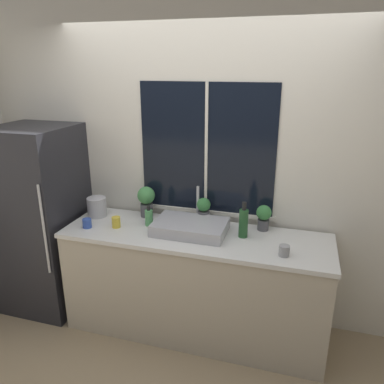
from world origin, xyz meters
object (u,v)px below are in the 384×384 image
at_px(potted_plant_right, 264,216).
at_px(kettle, 97,206).
at_px(potted_plant_left, 146,199).
at_px(mug_blue, 87,223).
at_px(mug_grey, 284,251).
at_px(potted_plant_center, 204,210).
at_px(sink, 190,227).
at_px(bottle_tall, 243,223).
at_px(mug_yellow, 116,222).
at_px(soap_bottle, 149,217).
at_px(refrigerator, 43,219).

relative_size(potted_plant_right, kettle, 1.11).
xyz_separation_m(potted_plant_left, potted_plant_right, (1.02, 0.00, -0.04)).
bearing_deg(mug_blue, potted_plant_left, 44.60).
bearing_deg(mug_grey, potted_plant_center, 150.03).
bearing_deg(mug_blue, mug_grey, -1.08).
bearing_deg(sink, bottle_tall, 4.67).
relative_size(potted_plant_center, potted_plant_right, 1.06).
height_order(potted_plant_left, potted_plant_right, potted_plant_left).
bearing_deg(potted_plant_left, potted_plant_right, 0.00).
xyz_separation_m(potted_plant_left, potted_plant_center, (0.52, 0.00, -0.04)).
distance_m(potted_plant_right, kettle, 1.45).
bearing_deg(mug_yellow, sink, 7.85).
bearing_deg(potted_plant_right, mug_blue, -165.17).
bearing_deg(mug_blue, kettle, 101.16).
xyz_separation_m(potted_plant_right, mug_blue, (-1.39, -0.37, -0.08)).
xyz_separation_m(soap_bottle, kettle, (-0.52, 0.06, 0.02)).
height_order(refrigerator, soap_bottle, refrigerator).
distance_m(refrigerator, mug_grey, 2.16).
xyz_separation_m(soap_bottle, mug_grey, (1.11, -0.22, -0.03)).
bearing_deg(sink, mug_blue, -169.32).
distance_m(potted_plant_left, mug_blue, 0.54).
distance_m(mug_yellow, mug_grey, 1.36).
bearing_deg(potted_plant_left, mug_grey, -18.24).
relative_size(potted_plant_left, kettle, 1.43).
relative_size(potted_plant_center, soap_bottle, 1.27).
bearing_deg(mug_yellow, potted_plant_right, 14.19).
xyz_separation_m(sink, potted_plant_center, (0.05, 0.21, 0.07)).
distance_m(potted_plant_left, potted_plant_center, 0.52).
bearing_deg(bottle_tall, mug_blue, -171.29).
bearing_deg(sink, refrigerator, -179.80).
distance_m(refrigerator, potted_plant_right, 1.97).
bearing_deg(potted_plant_center, mug_yellow, -156.12).
bearing_deg(potted_plant_right, bottle_tall, -127.42).
xyz_separation_m(refrigerator, soap_bottle, (1.03, 0.03, 0.13)).
xyz_separation_m(potted_plant_left, mug_grey, (1.21, -0.40, -0.12)).
relative_size(refrigerator, mug_grey, 21.97).
bearing_deg(mug_grey, kettle, 170.34).
relative_size(sink, soap_bottle, 3.29).
bearing_deg(sink, soap_bottle, 175.76).
bearing_deg(mug_grey, soap_bottle, 169.03).
distance_m(bottle_tall, mug_blue, 1.28).
relative_size(mug_grey, kettle, 0.41).
relative_size(potted_plant_center, mug_blue, 2.94).
bearing_deg(potted_plant_right, mug_grey, -64.39).
bearing_deg(kettle, mug_blue, -78.84).
bearing_deg(kettle, mug_grey, -9.66).
height_order(refrigerator, potted_plant_left, refrigerator).
bearing_deg(soap_bottle, potted_plant_left, 118.19).
bearing_deg(bottle_tall, potted_plant_center, 154.26).
xyz_separation_m(sink, potted_plant_left, (-0.47, 0.21, 0.11)).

